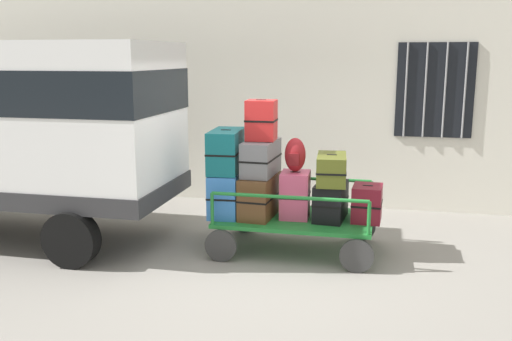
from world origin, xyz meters
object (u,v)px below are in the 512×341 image
Objects in this scene: suitcase_left_middle at (226,151)px; suitcase_midleft_bottom at (260,196)px; suitcase_midleft_top at (261,120)px; suitcase_midright_middle at (331,169)px; suitcase_center_bottom at (295,195)px; suitcase_midright_bottom at (331,201)px; suitcase_left_bottom at (228,192)px; luggage_cart at (295,223)px; suitcase_midleft_middle at (261,158)px; suitcase_right_bottom at (367,203)px; backpack at (295,155)px.

suitcase_left_middle is 0.74m from suitcase_midleft_bottom.
suitcase_midright_middle is at bearing -1.91° from suitcase_midleft_top.
suitcase_midright_bottom is (0.46, 0.03, -0.07)m from suitcase_center_bottom.
suitcase_left_bottom is 1.39× the size of suitcase_midright_bottom.
suitcase_midright_bottom is at bearing -0.60° from suitcase_midleft_top.
luggage_cart is 0.97m from suitcase_midleft_middle.
luggage_cart is 3.42× the size of suitcase_center_bottom.
luggage_cart is 0.38m from suitcase_center_bottom.
suitcase_midleft_top is at bearing 90.00° from suitcase_midleft_middle.
suitcase_midleft_middle reaches higher than luggage_cart.
suitcase_right_bottom is at bearing 0.13° from suitcase_midleft_top.
suitcase_left_middle is at bearing -179.24° from suitcase_midright_middle.
suitcase_midleft_middle is at bearing 177.72° from luggage_cart.
suitcase_midright_bottom is (0.92, 0.05, -0.03)m from suitcase_midleft_bottom.
suitcase_midleft_top is at bearing 179.40° from suitcase_midright_bottom.
suitcase_midright_middle is (0.46, 0.01, 0.36)m from suitcase_center_bottom.
backpack is (-0.93, -0.05, 0.60)m from suitcase_right_bottom.
suitcase_left_middle is at bearing -173.94° from suitcase_midleft_top.
suitcase_midleft_top is at bearing 174.87° from suitcase_center_bottom.
suitcase_midleft_bottom is 1.40× the size of suitcase_center_bottom.
suitcase_midleft_bottom is 0.93m from suitcase_midright_bottom.
suitcase_midleft_middle is 1.77× the size of backpack.
suitcase_midleft_top is 0.63m from backpack.
luggage_cart is 3.98× the size of suitcase_midleft_top.
suitcase_center_bottom is 1.39× the size of backpack.
suitcase_midleft_bottom is at bearing -176.30° from luggage_cart.
suitcase_midright_middle is (0.00, -0.02, 0.43)m from suitcase_midright_bottom.
backpack is at bearing -177.10° from suitcase_right_bottom.
suitcase_left_middle is 1.52m from suitcase_midright_bottom.
backpack reaches higher than suitcase_midright_middle.
suitcase_center_bottom reaches higher than suitcase_midright_bottom.
suitcase_right_bottom is (0.46, 0.01, -0.01)m from suitcase_midright_bottom.
suitcase_midleft_middle is (0.46, -0.02, 0.49)m from suitcase_left_bottom.
backpack is at bearing 0.32° from suitcase_left_middle.
suitcase_left_middle reaches higher than suitcase_left_bottom.
suitcase_midright_middle is at bearing -0.97° from suitcase_midleft_middle.
suitcase_left_bottom is 1.08m from suitcase_midleft_top.
suitcase_left_bottom is at bearing 179.36° from suitcase_midright_bottom.
suitcase_left_bottom reaches higher than suitcase_midleft_bottom.
backpack is at bearing -3.64° from suitcase_midleft_middle.
suitcase_right_bottom is at bearing 1.62° from suitcase_left_middle.
suitcase_midleft_top reaches higher than suitcase_left_bottom.
suitcase_center_bottom is (0.92, -0.05, 0.02)m from suitcase_left_bottom.
suitcase_midright_bottom is 1.43× the size of suitcase_right_bottom.
suitcase_left_middle reaches higher than suitcase_right_bottom.
suitcase_midleft_top is (0.00, 0.06, 0.99)m from suitcase_midleft_bottom.
suitcase_left_bottom is at bearing 177.57° from luggage_cart.
backpack reaches higher than suitcase_midleft_bottom.
suitcase_center_bottom is at bearing -3.27° from suitcase_midleft_middle.
backpack reaches higher than suitcase_midleft_middle.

